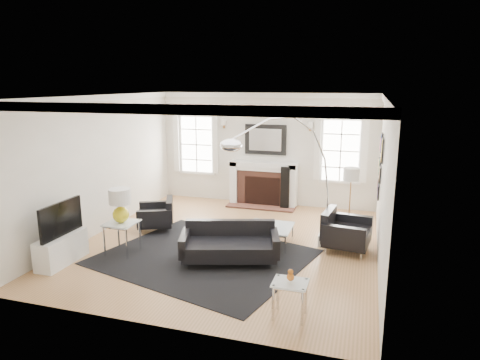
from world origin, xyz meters
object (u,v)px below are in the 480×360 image
(fireplace, at_px, (263,184))
(armchair_left, at_px, (158,215))
(coffee_table, at_px, (270,228))
(gourd_lamp, at_px, (120,203))
(sofa, at_px, (230,245))
(arc_floor_lamp, at_px, (283,178))
(armchair_right, at_px, (344,232))

(fireplace, distance_m, armchair_left, 2.97)
(coffee_table, distance_m, gourd_lamp, 2.80)
(sofa, distance_m, arc_floor_lamp, 1.49)
(coffee_table, xyz_separation_m, arc_floor_lamp, (0.28, -0.27, 1.05))
(fireplace, bearing_deg, arc_floor_lamp, -70.02)
(coffee_table, bearing_deg, fireplace, 106.45)
(coffee_table, height_order, gourd_lamp, gourd_lamp)
(armchair_right, distance_m, gourd_lamp, 4.10)
(armchair_right, distance_m, arc_floor_lamp, 1.57)
(armchair_left, relative_size, armchair_right, 1.02)
(armchair_right, height_order, gourd_lamp, gourd_lamp)
(fireplace, xyz_separation_m, armchair_right, (2.14, -2.47, -0.20))
(arc_floor_lamp, bearing_deg, armchair_right, 21.87)
(fireplace, relative_size, armchair_left, 1.67)
(armchair_left, relative_size, gourd_lamp, 1.63)
(armchair_right, bearing_deg, coffee_table, -173.25)
(coffee_table, bearing_deg, armchair_right, 6.75)
(fireplace, distance_m, armchair_right, 3.27)
(fireplace, distance_m, sofa, 3.59)
(coffee_table, relative_size, gourd_lamp, 1.34)
(gourd_lamp, height_order, arc_floor_lamp, arc_floor_lamp)
(fireplace, relative_size, coffee_table, 2.05)
(sofa, relative_size, arc_floor_lamp, 0.71)
(fireplace, relative_size, gourd_lamp, 2.73)
(sofa, xyz_separation_m, gourd_lamp, (-1.97, -0.24, 0.65))
(fireplace, height_order, coffee_table, fireplace)
(armchair_left, bearing_deg, sofa, -29.96)
(sofa, distance_m, gourd_lamp, 2.09)
(gourd_lamp, xyz_separation_m, arc_floor_lamp, (2.75, 0.90, 0.44))
(armchair_right, distance_m, coffee_table, 1.37)
(fireplace, distance_m, arc_floor_lamp, 3.20)
(fireplace, xyz_separation_m, gourd_lamp, (-1.69, -3.80, 0.40))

